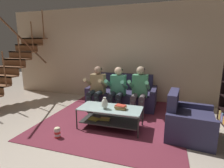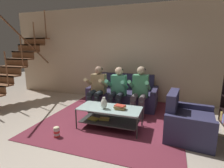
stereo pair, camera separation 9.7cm
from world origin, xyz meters
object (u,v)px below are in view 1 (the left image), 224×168
(person_seated_middle, at_px, (117,88))
(coffee_table, at_px, (110,114))
(person_seated_left, at_px, (97,87))
(person_seated_right, at_px, (139,89))
(vase, at_px, (105,103))
(couch, at_px, (123,95))
(armchair, at_px, (188,122))
(book_stack, at_px, (121,107))
(popcorn_tub, at_px, (57,133))

(person_seated_middle, distance_m, coffee_table, 1.01)
(person_seated_left, relative_size, person_seated_right, 0.97)
(coffee_table, height_order, vase, vase)
(couch, xyz_separation_m, armchair, (1.63, -1.44, 0.00))
(person_seated_left, height_order, person_seated_middle, same)
(person_seated_left, xyz_separation_m, person_seated_right, (1.14, 0.00, 0.02))
(couch, height_order, vase, couch)
(coffee_table, xyz_separation_m, vase, (-0.08, -0.09, 0.26))
(person_seated_left, height_order, vase, person_seated_left)
(couch, relative_size, coffee_table, 1.47)
(armchair, bearing_deg, book_stack, -174.98)
(coffee_table, distance_m, armchair, 1.52)
(person_seated_right, bearing_deg, coffee_table, -115.71)
(couch, xyz_separation_m, book_stack, (0.35, -1.55, 0.20))
(person_seated_right, xyz_separation_m, vase, (-0.54, -1.04, -0.10))
(person_seated_right, distance_m, vase, 1.17)
(person_seated_middle, relative_size, armchair, 1.16)
(couch, bearing_deg, person_seated_middle, -90.00)
(armchair, bearing_deg, vase, -173.58)
(coffee_table, bearing_deg, couch, 94.22)
(person_seated_right, bearing_deg, popcorn_tub, -127.13)
(couch, height_order, person_seated_right, person_seated_right)
(person_seated_middle, relative_size, book_stack, 4.68)
(coffee_table, height_order, popcorn_tub, coffee_table)
(couch, distance_m, person_seated_left, 0.89)
(couch, distance_m, armchair, 2.17)
(vase, bearing_deg, armchair, 6.42)
(coffee_table, bearing_deg, armchair, 3.53)
(vase, bearing_deg, person_seated_middle, 91.78)
(book_stack, bearing_deg, person_seated_left, 133.64)
(coffee_table, bearing_deg, book_stack, -4.49)
(book_stack, relative_size, armchair, 0.25)
(couch, relative_size, person_seated_middle, 1.63)
(person_seated_right, relative_size, vase, 4.98)
(person_seated_middle, bearing_deg, coffee_table, -83.21)
(coffee_table, xyz_separation_m, book_stack, (0.24, -0.02, 0.19))
(book_stack, height_order, popcorn_tub, book_stack)
(person_seated_right, distance_m, book_stack, 1.01)
(coffee_table, distance_m, vase, 0.29)
(person_seated_left, xyz_separation_m, vase, (0.60, -1.03, -0.09))
(person_seated_left, xyz_separation_m, coffee_table, (0.68, -0.95, -0.34))
(person_seated_middle, bearing_deg, popcorn_tub, -112.49)
(person_seated_middle, distance_m, person_seated_right, 0.57)
(couch, xyz_separation_m, popcorn_tub, (-0.68, -2.24, -0.18))
(couch, relative_size, person_seated_right, 1.58)
(popcorn_tub, bearing_deg, person_seated_right, 52.87)
(person_seated_left, bearing_deg, book_stack, -46.36)
(person_seated_left, bearing_deg, couch, 45.66)
(book_stack, bearing_deg, person_seated_middle, 109.95)
(couch, xyz_separation_m, person_seated_middle, (0.00, -0.58, 0.35))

